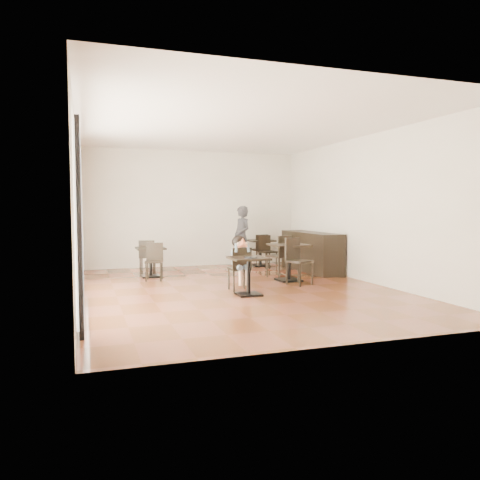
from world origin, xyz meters
name	(u,v)px	position (x,y,z in m)	size (l,w,h in m)	color
floor	(238,289)	(0.00, 0.00, 0.00)	(6.00, 8.00, 0.01)	brown
ceiling	(238,127)	(0.00, 0.00, 3.20)	(6.00, 8.00, 0.01)	white
wall_back	(193,209)	(0.00, 4.00, 1.60)	(6.00, 0.01, 3.20)	silver
wall_front	(345,210)	(0.00, -4.00, 1.60)	(6.00, 0.01, 3.20)	silver
wall_left	(77,209)	(-3.00, 0.00, 1.60)	(0.01, 8.00, 3.20)	silver
wall_right	(368,209)	(3.00, 0.00, 1.60)	(0.01, 8.00, 3.20)	silver
storefront_window	(78,221)	(-2.97, -0.50, 1.40)	(0.04, 4.50, 2.60)	white
child_table	(249,276)	(0.00, -0.66, 0.36)	(0.67, 0.67, 0.71)	black
child_chair	(239,269)	(0.00, -0.11, 0.43)	(0.39, 0.39, 0.86)	black
child	(239,263)	(0.00, -0.11, 0.54)	(0.39, 0.54, 1.08)	slate
plate	(250,257)	(0.00, -0.76, 0.72)	(0.24, 0.24, 0.01)	black
pizza_slice	(242,244)	(0.00, -0.30, 0.93)	(0.25, 0.19, 0.06)	#E3B16B
adult_patron	(242,237)	(1.13, 3.06, 0.84)	(0.61, 0.40, 1.68)	#35353A
cafe_table_mid	(289,263)	(1.41, 0.67, 0.41)	(0.78, 0.78, 0.82)	black
cafe_table_left	(151,262)	(-1.41, 2.24, 0.35)	(0.66, 0.66, 0.70)	black
cafe_table_back	(260,253)	(1.78, 3.36, 0.37)	(0.69, 0.69, 0.73)	black
chair_mid_a	(279,256)	(1.41, 1.22, 0.49)	(0.44, 0.44, 0.99)	black
chair_mid_b	(300,262)	(1.41, 0.12, 0.49)	(0.44, 0.44, 0.99)	black
chair_left_a	(148,257)	(-1.41, 2.79, 0.42)	(0.38, 0.38, 0.84)	black
chair_left_b	(154,262)	(-1.41, 1.69, 0.42)	(0.38, 0.38, 0.84)	black
chair_back_a	(259,250)	(1.78, 3.50, 0.44)	(0.40, 0.40, 0.88)	black
chair_back_b	(268,252)	(1.78, 2.81, 0.44)	(0.40, 0.40, 0.88)	black
service_counter	(311,252)	(2.65, 2.00, 0.50)	(0.60, 2.40, 1.00)	black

